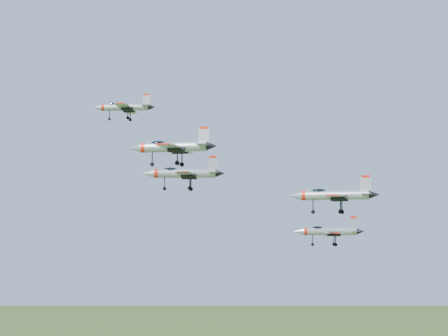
# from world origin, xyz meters

# --- Properties ---
(jet_lead) EXTENTS (12.35, 10.22, 3.30)m
(jet_lead) POSITION_xyz_m (-18.24, 15.83, 150.50)
(jet_lead) COLOR #A2A7AE
(jet_left_high) EXTENTS (13.09, 10.88, 3.50)m
(jet_left_high) POSITION_xyz_m (-2.61, -3.35, 135.91)
(jet_left_high) COLOR #A2A7AE
(jet_right_high) EXTENTS (13.12, 10.87, 3.50)m
(jet_right_high) POSITION_xyz_m (-2.30, -13.17, 138.84)
(jet_right_high) COLOR #A2A7AE
(jet_left_low) EXTENTS (11.25, 9.32, 3.01)m
(jet_left_low) POSITION_xyz_m (19.94, 1.24, 126.82)
(jet_left_low) COLOR #A2A7AE
(jet_right_low) EXTENTS (12.70, 10.60, 3.40)m
(jet_right_low) POSITION_xyz_m (20.26, -10.58, 131.99)
(jet_right_low) COLOR #A2A7AE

